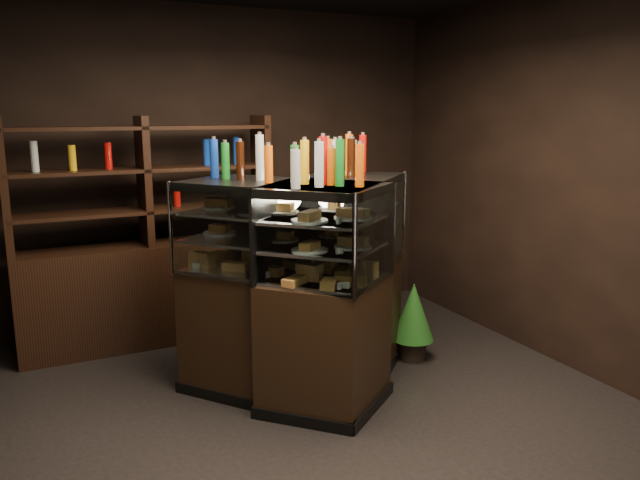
% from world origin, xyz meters
% --- Properties ---
extents(ground, '(5.00, 5.00, 0.00)m').
position_xyz_m(ground, '(0.00, 0.00, 0.00)').
color(ground, black).
rests_on(ground, ground).
extents(room_shell, '(5.02, 5.02, 3.01)m').
position_xyz_m(room_shell, '(0.00, 0.00, 1.94)').
color(room_shell, black).
rests_on(room_shell, ground).
extents(display_case, '(1.90, 1.57, 1.57)m').
position_xyz_m(display_case, '(0.42, 0.58, 0.52)').
color(display_case, black).
rests_on(display_case, ground).
extents(food_display, '(1.42, 1.11, 0.48)m').
position_xyz_m(food_display, '(0.42, 0.58, 1.17)').
color(food_display, gold).
rests_on(food_display, display_case).
extents(bottles_top, '(1.24, 0.97, 0.30)m').
position_xyz_m(bottles_top, '(0.42, 0.58, 1.70)').
color(bottles_top, silver).
rests_on(bottles_top, display_case).
extents(potted_conifer, '(0.35, 0.35, 0.74)m').
position_xyz_m(potted_conifer, '(1.43, 0.75, 0.42)').
color(potted_conifer, black).
rests_on(potted_conifer, ground).
extents(back_shelving, '(2.22, 0.51, 2.00)m').
position_xyz_m(back_shelving, '(-0.48, 2.05, 0.61)').
color(back_shelving, black).
rests_on(back_shelving, ground).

